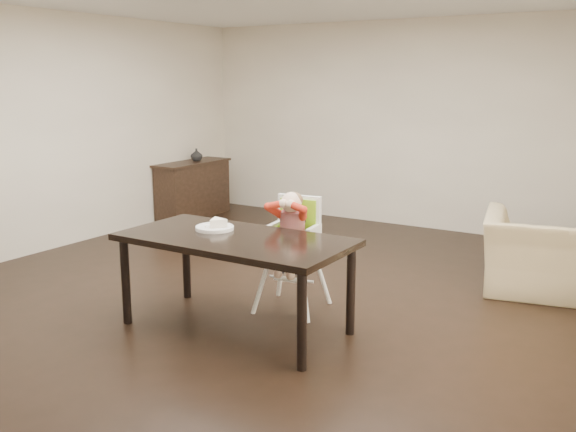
{
  "coord_description": "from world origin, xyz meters",
  "views": [
    {
      "loc": [
        3.14,
        -4.55,
        1.94
      ],
      "look_at": [
        0.53,
        -0.33,
        0.88
      ],
      "focal_mm": 40.0,
      "sensor_mm": 36.0,
      "label": 1
    }
  ],
  "objects_px": {
    "high_chair": "(293,227)",
    "armchair": "(550,241)",
    "dining_table": "(235,247)",
    "sideboard": "(193,189)"
  },
  "relations": [
    {
      "from": "dining_table",
      "to": "high_chair",
      "type": "height_order",
      "value": "high_chair"
    },
    {
      "from": "dining_table",
      "to": "high_chair",
      "type": "relative_size",
      "value": 1.76
    },
    {
      "from": "dining_table",
      "to": "armchair",
      "type": "distance_m",
      "value": 2.92
    },
    {
      "from": "high_chair",
      "to": "armchair",
      "type": "xyz_separation_m",
      "value": [
        1.79,
        1.55,
        -0.23
      ]
    },
    {
      "from": "high_chair",
      "to": "sideboard",
      "type": "height_order",
      "value": "high_chair"
    },
    {
      "from": "dining_table",
      "to": "armchair",
      "type": "height_order",
      "value": "armchair"
    },
    {
      "from": "dining_table",
      "to": "sideboard",
      "type": "height_order",
      "value": "sideboard"
    },
    {
      "from": "high_chair",
      "to": "armchair",
      "type": "distance_m",
      "value": 2.38
    },
    {
      "from": "high_chair",
      "to": "sideboard",
      "type": "distance_m",
      "value": 4.06
    },
    {
      "from": "dining_table",
      "to": "armchair",
      "type": "relative_size",
      "value": 1.59
    }
  ]
}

